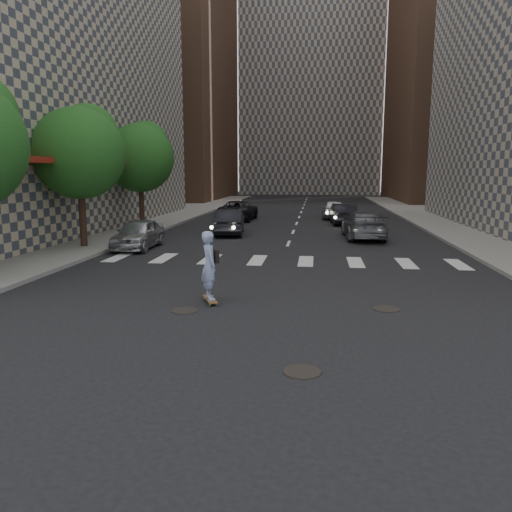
% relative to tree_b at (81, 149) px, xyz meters
% --- Properties ---
extents(ground, '(160.00, 160.00, 0.00)m').
position_rel_tree_b_xyz_m(ground, '(9.45, -11.14, -4.65)').
color(ground, black).
rests_on(ground, ground).
extents(sidewalk_left, '(13.00, 80.00, 0.15)m').
position_rel_tree_b_xyz_m(sidewalk_left, '(-5.05, 8.86, -4.57)').
color(sidewalk_left, gray).
rests_on(sidewalk_left, ground).
extents(tower_left, '(18.00, 24.00, 40.00)m').
position_rel_tree_b_xyz_m(tower_left, '(-10.55, 43.86, 15.35)').
color(tower_left, brown).
rests_on(tower_left, ground).
extents(tower_right, '(18.00, 24.00, 36.00)m').
position_rel_tree_b_xyz_m(tower_right, '(29.45, 43.86, 13.35)').
color(tower_right, brown).
rests_on(tower_right, ground).
extents(tower_center, '(22.00, 20.00, 48.00)m').
position_rel_tree_b_xyz_m(tower_center, '(9.45, 66.86, 19.35)').
color(tower_center, '#ADA08E').
rests_on(tower_center, ground).
extents(tree_b, '(4.20, 4.20, 6.60)m').
position_rel_tree_b_xyz_m(tree_b, '(0.00, 0.00, 0.00)').
color(tree_b, '#382619').
rests_on(tree_b, sidewalk_left).
extents(tree_c, '(4.20, 4.20, 6.60)m').
position_rel_tree_b_xyz_m(tree_c, '(0.00, 8.00, 0.00)').
color(tree_c, '#382619').
rests_on(tree_c, sidewalk_left).
extents(manhole_a, '(0.70, 0.70, 0.02)m').
position_rel_tree_b_xyz_m(manhole_a, '(10.65, -13.64, -4.64)').
color(manhole_a, black).
rests_on(manhole_a, ground).
extents(manhole_b, '(0.70, 0.70, 0.02)m').
position_rel_tree_b_xyz_m(manhole_b, '(7.45, -9.94, -4.64)').
color(manhole_b, black).
rests_on(manhole_b, ground).
extents(manhole_c, '(0.70, 0.70, 0.02)m').
position_rel_tree_b_xyz_m(manhole_c, '(12.75, -9.14, -4.64)').
color(manhole_c, black).
rests_on(manhole_c, ground).
extents(skateboarder, '(0.71, 1.03, 2.02)m').
position_rel_tree_b_xyz_m(skateboarder, '(7.94, -9.00, -3.59)').
color(skateboarder, brown).
rests_on(skateboarder, ground).
extents(silver_sedan, '(1.73, 4.18, 1.42)m').
position_rel_tree_b_xyz_m(silver_sedan, '(2.45, 0.36, -3.94)').
color(silver_sedan, '#B6B7BD').
rests_on(silver_sedan, ground).
extents(traffic_car_a, '(2.02, 4.56, 1.45)m').
position_rel_tree_b_xyz_m(traffic_car_a, '(5.83, 6.17, -3.92)').
color(traffic_car_a, black).
rests_on(traffic_car_a, ground).
extents(traffic_car_b, '(2.33, 5.21, 1.48)m').
position_rel_tree_b_xyz_m(traffic_car_b, '(13.41, 5.29, -3.90)').
color(traffic_car_b, '#56585D').
rests_on(traffic_car_b, ground).
extents(traffic_car_c, '(2.56, 5.33, 1.46)m').
position_rel_tree_b_xyz_m(traffic_car_c, '(4.96, 14.86, -3.91)').
color(traffic_car_c, black).
rests_on(traffic_car_c, ground).
extents(traffic_car_d, '(1.91, 4.49, 1.52)m').
position_rel_tree_b_xyz_m(traffic_car_d, '(12.20, 16.86, -3.89)').
color(traffic_car_d, '#AAAEB1').
rests_on(traffic_car_d, ground).
extents(traffic_car_e, '(1.81, 4.48, 1.45)m').
position_rel_tree_b_xyz_m(traffic_car_e, '(12.67, 12.86, -3.92)').
color(traffic_car_e, black).
rests_on(traffic_car_e, ground).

